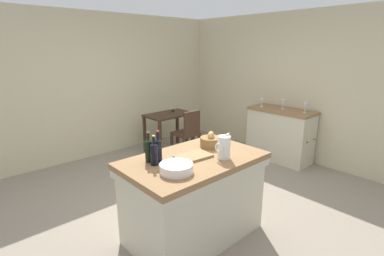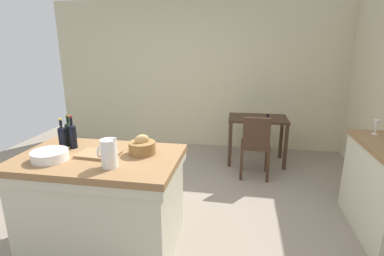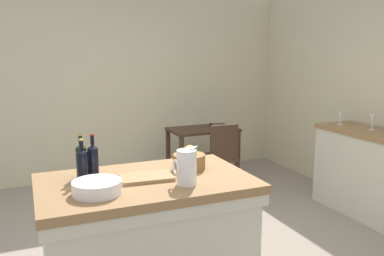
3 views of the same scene
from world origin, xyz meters
The scene contains 13 objects.
ground_plane centered at (0.00, 0.00, 0.00)m, with size 6.76×6.76×0.00m, color gray.
wall_back centered at (0.00, 2.60, 1.30)m, with size 5.32×0.12×2.60m, color beige.
island_table centered at (-0.41, -0.50, 0.49)m, with size 1.44×0.88×0.90m.
writing_desk centered at (1.07, 1.84, 0.62)m, with size 0.91×0.58×0.79m.
wooden_chair centered at (1.03, 1.24, 0.50)m, with size 0.41×0.41×0.91m.
pitcher centered at (-0.20, -0.72, 1.02)m, with size 0.17×0.13×0.27m.
wash_bowl centered at (-0.77, -0.66, 0.95)m, with size 0.30×0.30×0.08m, color white.
bread_basket centered at (-0.04, -0.38, 0.97)m, with size 0.24×0.24×0.18m.
cutting_board centered at (-0.41, -0.50, 0.92)m, with size 0.35×0.23×0.02m, color #99754C.
wine_bottle_dark centered at (-0.74, -0.35, 1.03)m, with size 0.07×0.07×0.31m.
wine_bottle_amber centered at (-0.81, -0.29, 1.03)m, with size 0.07×0.07×0.31m.
wine_bottle_green centered at (-0.81, -0.39, 1.02)m, with size 0.07×0.07×0.29m.
wine_glass_middle centered at (2.22, 0.52, 1.04)m, with size 0.07×0.07×0.16m.
Camera 2 is at (0.83, -2.79, 1.87)m, focal length 27.89 mm.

